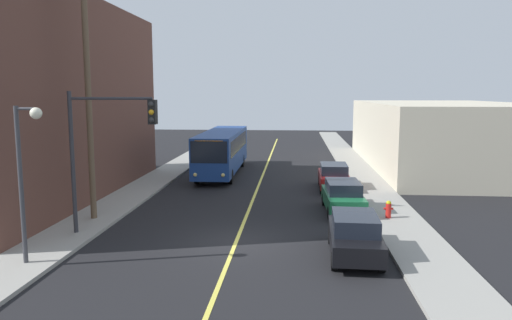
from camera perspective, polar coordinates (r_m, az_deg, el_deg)
The scene contains 14 objects.
ground_plane at distance 20.34m, azimuth -2.34°, elevation -9.55°, with size 120.00×120.00×0.00m, color black.
sidewalk_left at distance 31.38m, azimuth -13.36°, elevation -3.38°, with size 2.50×90.00×0.15m, color gray.
sidewalk_right at distance 30.26m, azimuth 13.82°, elevation -3.81°, with size 2.50×90.00×0.15m, color gray.
lane_stripe_center at distance 34.87m, azimuth 0.64°, elevation -2.16°, with size 0.16×60.00×0.01m, color #D8CC4C.
building_left_brick at distance 31.14m, azimuth -26.19°, elevation 6.24°, with size 10.00×20.51×11.26m.
building_right_warehouse at distance 42.88m, azimuth 21.04°, elevation 2.74°, with size 12.00×23.32×5.27m.
city_bus at distance 36.85m, azimuth -3.94°, elevation 1.21°, with size 2.63×12.17×3.20m.
parked_car_black at distance 18.72m, azimuth 11.44°, elevation -8.56°, with size 1.95×4.46×1.62m.
parked_car_green at distance 25.39m, azimuth 10.10°, elevation -4.17°, with size 1.97×4.47×1.62m.
parked_car_red at distance 31.24m, azimuth 9.06°, elevation -1.88°, with size 1.86×4.42×1.62m.
utility_pole_near at distance 24.00m, azimuth -19.06°, elevation 8.82°, with size 2.40×0.28×11.95m.
traffic_signal_left_corner at distance 21.16m, azimuth -17.01°, elevation 2.70°, with size 3.75×0.48×6.00m.
street_lamp_left at distance 18.48m, azimuth -25.31°, elevation -0.18°, with size 0.98×0.40×5.50m.
fire_hydrant at distance 24.22m, azimuth 15.20°, elevation -5.53°, with size 0.44×0.26×0.84m.
Camera 1 is at (2.38, -19.26, 6.10)m, focal length 34.26 mm.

